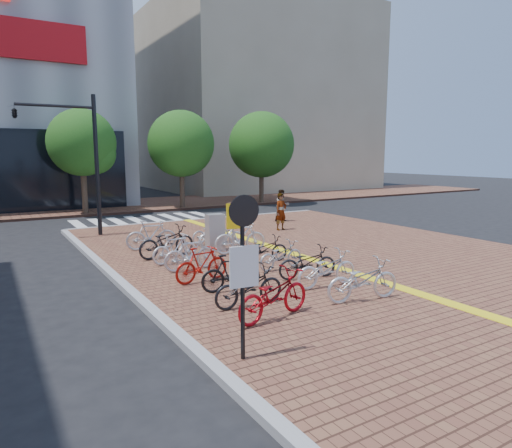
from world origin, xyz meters
TOP-DOWN VIEW (x-y plane):
  - ground at (0.00, 0.00)m, footprint 120.00×120.00m
  - tactile_strip at (2.00, -5.00)m, footprint 0.40×34.00m
  - kerb_west at (-4.00, -5.00)m, footprint 0.25×34.00m
  - kerb_north at (3.00, 12.00)m, footprint 14.00×0.25m
  - far_sidewalk at (0.00, 21.00)m, footprint 70.00×8.00m
  - building_beige at (18.00, 32.00)m, footprint 20.00×18.00m
  - crosswalk at (0.50, 14.00)m, footprint 7.50×4.00m
  - street_trees at (5.04, 17.45)m, footprint 16.20×4.60m
  - bike_0 at (-2.02, -2.43)m, footprint 2.04×1.06m
  - bike_1 at (-2.05, -1.47)m, footprint 1.74×0.61m
  - bike_2 at (-1.86, -0.25)m, footprint 1.62×0.63m
  - bike_3 at (-2.15, 0.88)m, footprint 1.65×0.65m
  - bike_4 at (-1.92, 2.20)m, footprint 1.69×0.52m
  - bike_5 at (-2.00, 3.25)m, footprint 1.63×0.69m
  - bike_6 at (-1.92, 4.22)m, footprint 2.10×1.00m
  - bike_7 at (-1.97, 5.65)m, footprint 1.85×0.81m
  - bike_8 at (0.41, -2.52)m, footprint 1.98×0.96m
  - bike_9 at (0.44, -1.19)m, footprint 1.84×0.70m
  - bike_10 at (0.50, -0.29)m, footprint 1.80×0.92m
  - bike_11 at (0.45, 0.94)m, footprint 1.66×0.74m
  - bike_12 at (0.48, 1.92)m, footprint 1.65×0.70m
  - bike_13 at (0.44, 3.43)m, footprint 1.93×0.77m
  - bike_14 at (0.27, 4.53)m, footprint 1.81×0.80m
  - bike_15 at (0.34, 5.58)m, footprint 1.70×0.79m
  - pedestrian_a at (4.44, 6.81)m, footprint 0.67×0.50m
  - pedestrian_b at (6.00, 9.02)m, footprint 0.87×0.72m
  - utility_box at (-0.08, 4.31)m, footprint 0.63×0.47m
  - yellow_sign at (-0.29, 2.53)m, footprint 0.50×0.19m
  - notice_sign at (-3.50, -3.79)m, footprint 0.51×0.14m
  - traffic_light_pole at (-4.21, 9.77)m, footprint 3.12×1.20m

SIDE VIEW (x-z plane):
  - ground at x=0.00m, z-range 0.00..0.00m
  - crosswalk at x=0.50m, z-range 0.00..0.01m
  - far_sidewalk at x=0.00m, z-range 0.00..0.15m
  - kerb_west at x=-4.00m, z-range 0.00..0.15m
  - kerb_north at x=3.00m, z-range 0.00..0.15m
  - tactile_strip at x=2.00m, z-range 0.15..0.16m
  - bike_11 at x=0.45m, z-range 0.15..0.99m
  - bike_12 at x=0.48m, z-range 0.15..0.99m
  - bike_15 at x=0.34m, z-range 0.15..1.01m
  - bike_10 at x=0.50m, z-range 0.15..1.05m
  - bike_1 at x=-2.05m, z-range 0.15..1.06m
  - bike_14 at x=0.27m, z-range 0.15..1.07m
  - bike_2 at x=-1.86m, z-range 0.15..1.10m
  - bike_5 at x=-2.00m, z-range 0.15..1.10m
  - bike_9 at x=0.44m, z-range 0.15..1.10m
  - bike_3 at x=-2.15m, z-range 0.15..1.11m
  - bike_8 at x=0.41m, z-range 0.15..1.14m
  - bike_4 at x=-1.92m, z-range 0.15..1.16m
  - bike_0 at x=-2.02m, z-range 0.15..1.17m
  - bike_6 at x=-1.92m, z-range 0.15..1.21m
  - bike_7 at x=-1.97m, z-range 0.15..1.23m
  - bike_13 at x=0.44m, z-range 0.15..1.28m
  - utility_box at x=-0.08m, z-range 0.15..1.47m
  - pedestrian_b at x=6.00m, z-range 0.15..1.77m
  - pedestrian_a at x=4.44m, z-range 0.15..1.83m
  - yellow_sign at x=-0.29m, z-range 0.51..2.38m
  - notice_sign at x=-3.50m, z-range 0.51..3.29m
  - street_trees at x=5.04m, z-range 0.92..7.27m
  - traffic_light_pole at x=-4.21m, z-range 1.26..7.07m
  - building_beige at x=18.00m, z-range 0.00..18.00m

